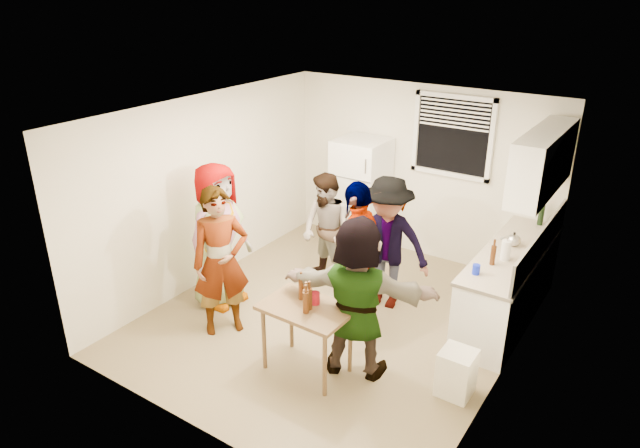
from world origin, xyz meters
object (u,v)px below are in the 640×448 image
Objects in this scene: guest_back_right at (384,303)px; red_cup at (315,304)px; kettle at (513,246)px; guest_grey at (223,300)px; wine_bottle at (540,225)px; serving_table at (307,369)px; blue_cup at (476,274)px; guest_back_left at (326,281)px; refrigerator at (361,196)px; beer_bottle_table at (306,311)px; guest_stripe at (226,328)px; trash_bin at (457,372)px; guest_black at (355,325)px; beer_bottle_counter at (492,264)px; guest_orange at (355,369)px.

red_cup is at bearing -98.84° from guest_back_right.
kettle reaches higher than guest_grey.
wine_bottle reaches higher than guest_grey.
serving_table is 0.54× the size of guest_back_right.
guest_back_right is (-1.20, 0.28, -0.90)m from blue_cup.
guest_back_left is (0.83, 1.15, 0.00)m from guest_grey.
refrigerator is 3.12m from beer_bottle_table.
beer_bottle_table is at bearing -69.96° from refrigerator.
serving_table reaches higher than guest_stripe.
kettle is 1.71× the size of red_cup.
trash_bin is 0.27× the size of guest_stripe.
guest_stripe is at bearing -138.51° from guest_back_right.
red_cup is 1.49m from guest_stripe.
beer_bottle_table reaches higher than guest_black.
beer_bottle_counter is 0.13× the size of guest_stripe.
guest_black is (-0.05, -0.63, 0.00)m from guest_back_right.
wine_bottle is at bearing 89.15° from trash_bin.
serving_table is at bearing -112.40° from red_cup.
kettle is 0.13× the size of guest_back_right.
guest_grey is (-1.70, 0.55, 0.00)m from serving_table.
guest_back_left is (-2.30, 1.20, -0.25)m from trash_bin.
blue_cup is at bearing 96.09° from guest_black.
guest_back_right reaches higher than guest_back_left.
kettle reaches higher than guest_orange.
red_cup is (-1.33, -2.19, -0.14)m from kettle.
red_cup is at bearing -7.01° from guest_black.
kettle is at bearing -132.62° from guest_orange.
guest_orange is (1.29, -1.43, 0.00)m from guest_back_left.
serving_table is 0.52× the size of guest_stripe.
blue_cup is at bearing 6.20° from guest_back_left.
wine_bottle is at bearing 82.79° from blue_cup.
red_cup is at bearing -101.55° from guest_grey.
guest_back_right is at bearing 88.36° from serving_table.
refrigerator is 2.56m from guest_grey.
kettle is 2.57m from red_cup.
wine_bottle reaches higher than blue_cup.
blue_cup is at bearing -26.07° from guest_stripe.
guest_black is at bearing 160.76° from trash_bin.
trash_bin is at bearing -43.85° from refrigerator.
guest_black is at bearing -71.81° from guest_grey.
guest_grey is at bearing 82.46° from guest_stripe.
red_cup is 0.08× the size of guest_back_right.
beer_bottle_table is 0.14× the size of guest_stripe.
guest_orange reaches higher than guest_stripe.
refrigerator is 7.18× the size of beer_bottle_table.
refrigerator reaches higher than guest_orange.
blue_cup is at bearing -102.71° from beer_bottle_counter.
beer_bottle_counter is 1.34m from trash_bin.
guest_back_left is (0.37, 1.61, 0.00)m from guest_stripe.
serving_table is 0.49× the size of guest_grey.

